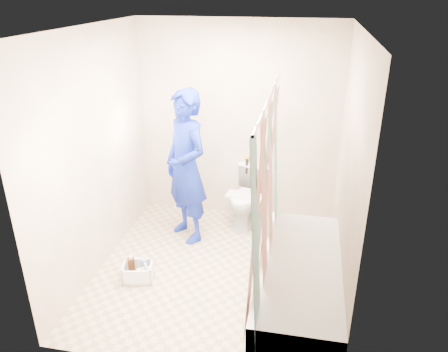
% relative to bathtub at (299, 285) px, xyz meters
% --- Properties ---
extents(floor, '(2.60, 2.60, 0.00)m').
position_rel_bathtub_xyz_m(floor, '(-0.85, 0.43, -0.27)').
color(floor, tan).
rests_on(floor, ground).
extents(ceiling, '(2.40, 2.60, 0.02)m').
position_rel_bathtub_xyz_m(ceiling, '(-0.85, 0.43, 2.13)').
color(ceiling, white).
rests_on(ceiling, wall_back).
extents(wall_back, '(2.40, 0.02, 2.40)m').
position_rel_bathtub_xyz_m(wall_back, '(-0.85, 1.73, 0.93)').
color(wall_back, beige).
rests_on(wall_back, ground).
extents(wall_front, '(2.40, 0.02, 2.40)m').
position_rel_bathtub_xyz_m(wall_front, '(-0.85, -0.88, 0.93)').
color(wall_front, beige).
rests_on(wall_front, ground).
extents(wall_left, '(0.02, 2.60, 2.40)m').
position_rel_bathtub_xyz_m(wall_left, '(-2.05, 0.43, 0.93)').
color(wall_left, beige).
rests_on(wall_left, ground).
extents(wall_right, '(0.02, 2.60, 2.40)m').
position_rel_bathtub_xyz_m(wall_right, '(0.35, 0.43, 0.93)').
color(wall_right, beige).
rests_on(wall_right, ground).
extents(bathtub, '(0.70, 1.75, 0.50)m').
position_rel_bathtub_xyz_m(bathtub, '(0.00, 0.00, 0.00)').
color(bathtub, silver).
rests_on(bathtub, ground).
extents(curtain_rod, '(0.02, 1.90, 0.02)m').
position_rel_bathtub_xyz_m(curtain_rod, '(-0.33, 0.00, 1.68)').
color(curtain_rod, silver).
rests_on(curtain_rod, wall_back).
extents(shower_curtain, '(0.06, 1.75, 1.80)m').
position_rel_bathtub_xyz_m(shower_curtain, '(-0.33, 0.00, 0.75)').
color(shower_curtain, white).
rests_on(shower_curtain, curtain_rod).
extents(toilet, '(0.50, 0.75, 0.71)m').
position_rel_bathtub_xyz_m(toilet, '(-0.69, 1.48, 0.09)').
color(toilet, white).
rests_on(toilet, ground).
extents(tank_lid, '(0.46, 0.26, 0.03)m').
position_rel_bathtub_xyz_m(tank_lid, '(-0.70, 1.37, 0.15)').
color(tank_lid, silver).
rests_on(tank_lid, toilet).
extents(tank_internals, '(0.17, 0.06, 0.23)m').
position_rel_bathtub_xyz_m(tank_internals, '(-0.69, 1.67, 0.43)').
color(tank_internals, black).
rests_on(tank_internals, toilet).
extents(plumber, '(0.75, 0.74, 1.75)m').
position_rel_bathtub_xyz_m(plumber, '(-1.31, 1.03, 0.61)').
color(plumber, '#0E188F').
rests_on(plumber, ground).
extents(cleaning_caddy, '(0.34, 0.29, 0.22)m').
position_rel_bathtub_xyz_m(cleaning_caddy, '(-1.58, 0.13, -0.19)').
color(cleaning_caddy, white).
rests_on(cleaning_caddy, ground).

